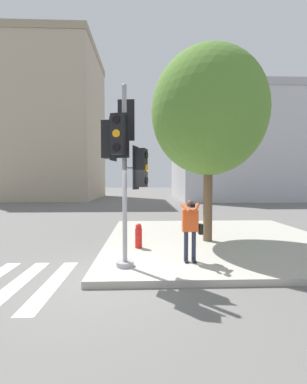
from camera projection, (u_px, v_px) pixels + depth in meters
The scene contains 8 objects.
ground_plane at pixel (109, 280), 5.81m from camera, with size 160.00×160.00×0.00m, color slate.
sidewalk_corner at pixel (218, 240), 9.43m from camera, with size 8.00×8.00×0.16m.
traffic_signal_pole at pixel (124, 152), 6.14m from camera, with size 1.14×1.14×4.39m.
person_photographer at pixel (191, 225), 6.59m from camera, with size 0.58×0.54×1.60m.
street_tree at pixel (209, 112), 8.75m from camera, with size 3.92×3.92×6.59m.
fire_hydrant at pixel (139, 236), 7.97m from camera, with size 0.22×0.28×0.76m.
building_left at pixel (50, 125), 32.54m from camera, with size 12.12×12.43×18.63m.
building_right at pixel (231, 148), 32.48m from camera, with size 13.81×13.20×12.73m.
Camera 1 is at (0.81, -5.75, 2.24)m, focal length 24.00 mm.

